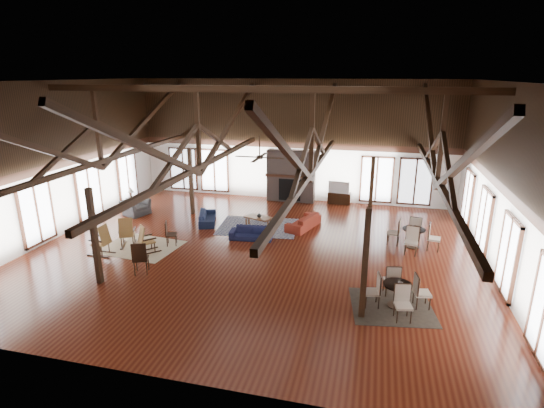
% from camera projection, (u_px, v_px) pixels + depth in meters
% --- Properties ---
extents(floor, '(16.00, 16.00, 0.00)m').
position_uv_depth(floor, '(255.00, 251.00, 15.56)').
color(floor, '#5A2413').
rests_on(floor, ground).
extents(ceiling, '(16.00, 14.00, 0.02)m').
position_uv_depth(ceiling, '(252.00, 81.00, 13.79)').
color(ceiling, black).
rests_on(ceiling, wall_back).
extents(wall_back, '(16.00, 0.02, 6.00)m').
position_uv_depth(wall_back, '(293.00, 141.00, 21.17)').
color(wall_back, white).
rests_on(wall_back, floor).
extents(wall_front, '(16.00, 0.02, 6.00)m').
position_uv_depth(wall_front, '(152.00, 249.00, 8.18)').
color(wall_front, white).
rests_on(wall_front, floor).
extents(wall_left, '(0.02, 14.00, 6.00)m').
position_uv_depth(wall_left, '(57.00, 160.00, 16.51)').
color(wall_left, white).
rests_on(wall_left, floor).
extents(wall_right, '(0.02, 14.00, 6.00)m').
position_uv_depth(wall_right, '(507.00, 185.00, 12.84)').
color(wall_right, white).
rests_on(wall_right, floor).
extents(roof_truss, '(15.60, 14.07, 3.14)m').
position_uv_depth(roof_truss, '(253.00, 142.00, 14.37)').
color(roof_truss, black).
rests_on(roof_truss, wall_back).
extents(post_grid, '(8.16, 7.16, 3.05)m').
position_uv_depth(post_grid, '(254.00, 212.00, 15.11)').
color(post_grid, black).
rests_on(post_grid, floor).
extents(fireplace, '(2.50, 0.69, 2.60)m').
position_uv_depth(fireplace, '(291.00, 176.00, 21.37)').
color(fireplace, brown).
rests_on(fireplace, floor).
extents(ceiling_fan, '(1.60, 1.60, 0.75)m').
position_uv_depth(ceiling_fan, '(260.00, 156.00, 13.41)').
color(ceiling_fan, black).
rests_on(ceiling_fan, roof_truss).
extents(sofa_navy_front, '(1.72, 0.81, 0.49)m').
position_uv_depth(sofa_navy_front, '(251.00, 233.00, 16.63)').
color(sofa_navy_front, '#15183B').
rests_on(sofa_navy_front, floor).
extents(sofa_navy_left, '(1.82, 1.17, 0.50)m').
position_uv_depth(sofa_navy_left, '(208.00, 217.00, 18.45)').
color(sofa_navy_left, '#151D39').
rests_on(sofa_navy_left, floor).
extents(sofa_orange, '(2.06, 1.32, 0.56)m').
position_uv_depth(sofa_orange, '(303.00, 221.00, 17.84)').
color(sofa_orange, maroon).
rests_on(sofa_orange, floor).
extents(coffee_table, '(1.25, 0.89, 0.43)m').
position_uv_depth(coffee_table, '(258.00, 218.00, 17.96)').
color(coffee_table, brown).
rests_on(coffee_table, floor).
extents(vase, '(0.21, 0.21, 0.20)m').
position_uv_depth(vase, '(259.00, 215.00, 17.86)').
color(vase, '#B2B2B2').
rests_on(vase, coffee_table).
extents(armchair, '(1.33, 1.25, 0.70)m').
position_uv_depth(armchair, '(136.00, 207.00, 19.51)').
color(armchair, '#313234').
rests_on(armchair, floor).
extents(side_table_lamp, '(0.41, 0.41, 1.06)m').
position_uv_depth(side_table_lamp, '(132.00, 201.00, 20.33)').
color(side_table_lamp, black).
rests_on(side_table_lamp, floor).
extents(rocking_chair_a, '(0.79, 1.01, 1.15)m').
position_uv_depth(rocking_chair_a, '(127.00, 233.00, 15.83)').
color(rocking_chair_a, olive).
rests_on(rocking_chair_a, floor).
extents(rocking_chair_b, '(0.86, 0.88, 1.04)m').
position_uv_depth(rocking_chair_b, '(145.00, 240.00, 15.29)').
color(rocking_chair_b, olive).
rests_on(rocking_chair_b, floor).
extents(rocking_chair_c, '(0.88, 0.50, 1.13)m').
position_uv_depth(rocking_chair_c, '(102.00, 241.00, 15.08)').
color(rocking_chair_c, olive).
rests_on(rocking_chair_c, floor).
extents(side_chair_a, '(0.51, 0.51, 0.94)m').
position_uv_depth(side_chair_a, '(169.00, 232.00, 15.94)').
color(side_chair_a, black).
rests_on(side_chair_a, floor).
extents(side_chair_b, '(0.61, 0.61, 1.11)m').
position_uv_depth(side_chair_b, '(140.00, 256.00, 13.58)').
color(side_chair_b, black).
rests_on(side_chair_b, floor).
extents(cafe_table_near, '(1.88, 1.88, 0.96)m').
position_uv_depth(cafe_table_near, '(397.00, 291.00, 11.74)').
color(cafe_table_near, black).
rests_on(cafe_table_near, floor).
extents(cafe_table_far, '(1.96, 1.96, 1.00)m').
position_uv_depth(cafe_table_far, '(414.00, 234.00, 15.79)').
color(cafe_table_far, black).
rests_on(cafe_table_far, floor).
extents(cup_near, '(0.18, 0.18, 0.11)m').
position_uv_depth(cup_near, '(400.00, 284.00, 11.55)').
color(cup_near, '#B2B2B2').
rests_on(cup_near, cafe_table_near).
extents(cup_far, '(0.17, 0.17, 0.10)m').
position_uv_depth(cup_far, '(413.00, 227.00, 15.76)').
color(cup_far, '#B2B2B2').
rests_on(cup_far, cafe_table_far).
extents(tv_console, '(1.11, 0.42, 0.55)m').
position_uv_depth(tv_console, '(339.00, 198.00, 21.18)').
color(tv_console, black).
rests_on(tv_console, floor).
extents(television, '(1.04, 0.27, 0.60)m').
position_uv_depth(television, '(339.00, 187.00, 21.01)').
color(television, '#B2B2B2').
rests_on(television, tv_console).
extents(rug_tan, '(2.95, 2.43, 0.01)m').
position_uv_depth(rug_tan, '(141.00, 247.00, 15.92)').
color(rug_tan, tan).
rests_on(rug_tan, floor).
extents(rug_navy, '(3.49, 2.75, 0.01)m').
position_uv_depth(rug_navy, '(258.00, 227.00, 18.03)').
color(rug_navy, '#1B234C').
rests_on(rug_navy, floor).
extents(rug_dark, '(2.49, 2.32, 0.01)m').
position_uv_depth(rug_dark, '(392.00, 307.00, 11.85)').
color(rug_dark, black).
rests_on(rug_dark, floor).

